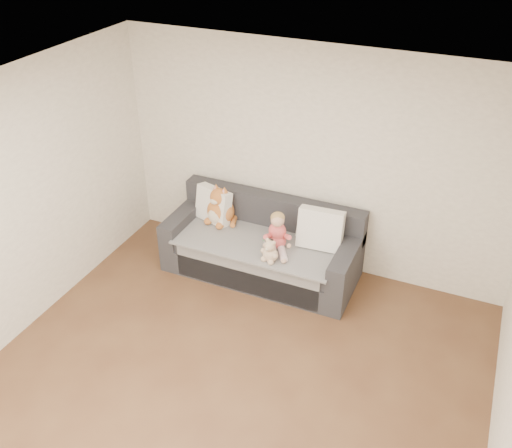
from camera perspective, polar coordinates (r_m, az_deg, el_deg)
The scene contains 10 objects.
room_shell at distance 4.66m, azimuth -2.62°, elevation -3.98°, with size 5.00×5.00×5.00m.
sofa at distance 6.59m, azimuth 0.67°, elevation -2.44°, with size 2.20×0.94×0.85m.
cushion_left at distance 6.71m, azimuth -4.27°, elevation 1.92°, with size 0.49×0.33×0.43m.
cushion_right_back at distance 6.34m, azimuth 5.95°, elevation -0.30°, with size 0.46×0.34×0.40m.
cushion_right_front at distance 6.25m, azimuth 6.46°, elevation -0.50°, with size 0.51×0.25×0.47m.
toddler at distance 6.20m, azimuth 2.14°, elevation -1.04°, with size 0.32×0.45×0.44m.
plush_cat at distance 6.68m, azimuth -3.63°, elevation 1.54°, with size 0.39×0.34×0.51m.
teddy_bear at distance 6.04m, azimuth 1.39°, elevation -2.86°, with size 0.21×0.17×0.27m.
plush_cow at distance 6.22m, azimuth 1.31°, elevation -2.06°, with size 0.16×0.22×0.19m.
sippy_cup at distance 6.26m, azimuth 1.13°, elevation -1.94°, with size 0.12×0.09×0.13m.
Camera 1 is at (1.71, -2.94, 4.04)m, focal length 40.00 mm.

